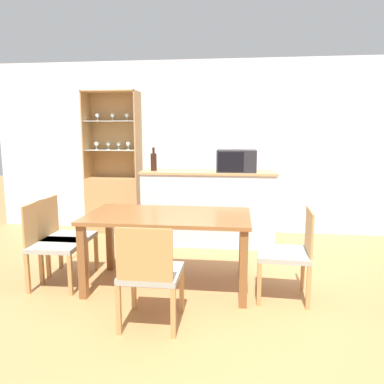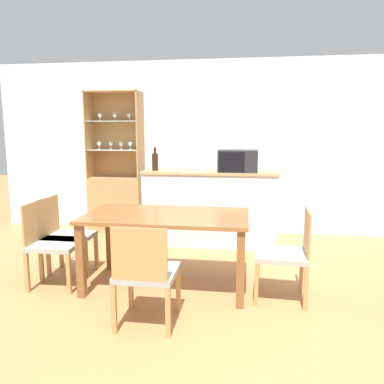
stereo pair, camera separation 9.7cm
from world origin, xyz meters
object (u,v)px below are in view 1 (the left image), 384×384
at_px(dining_chair_head_near, 150,273).
at_px(microwave, 236,161).
at_px(display_cabinet, 115,193).
at_px(dining_chair_side_left_far, 65,236).
at_px(dining_table, 168,224).
at_px(wine_bottle, 154,161).
at_px(dining_chair_side_right_near, 288,253).
at_px(dining_chair_side_left_near, 53,244).

xyz_separation_m(dining_chair_head_near, microwave, (0.64, 2.22, 0.71)).
xyz_separation_m(display_cabinet, dining_chair_side_left_far, (0.07, -1.84, -0.16)).
bearing_deg(dining_table, wine_bottle, 107.81).
distance_m(dining_table, dining_chair_head_near, 0.80).
bearing_deg(dining_table, dining_chair_side_right_near, -6.63).
relative_size(display_cabinet, dining_chair_head_near, 2.51).
distance_m(dining_chair_side_left_far, dining_chair_side_left_near, 0.26).
distance_m(dining_chair_side_right_near, wine_bottle, 2.33).
bearing_deg(dining_chair_side_right_near, dining_chair_side_left_near, 92.90).
relative_size(dining_chair_side_left_far, dining_chair_side_left_near, 1.00).
distance_m(dining_chair_side_left_near, microwave, 2.47).
bearing_deg(dining_chair_head_near, dining_chair_side_left_far, 141.39).
xyz_separation_m(dining_chair_head_near, dining_chair_side_left_far, (-1.13, 0.90, 0.00)).
height_order(microwave, wine_bottle, wine_bottle).
relative_size(dining_chair_side_right_near, wine_bottle, 2.69).
bearing_deg(display_cabinet, dining_chair_head_near, -66.36).
bearing_deg(display_cabinet, dining_chair_side_right_near, -42.10).
relative_size(display_cabinet, dining_table, 1.34).
height_order(dining_table, microwave, microwave).
height_order(dining_chair_side_left_far, wine_bottle, wine_bottle).
bearing_deg(dining_chair_side_left_far, dining_table, 83.43).
bearing_deg(dining_chair_side_left_near, display_cabinet, -179.83).
height_order(dining_chair_head_near, microwave, microwave).
bearing_deg(dining_chair_side_left_near, wine_bottle, 155.15).
bearing_deg(dining_chair_side_left_near, dining_chair_head_near, 58.49).
height_order(display_cabinet, microwave, display_cabinet).
bearing_deg(wine_bottle, dining_table, -72.19).
distance_m(display_cabinet, dining_chair_side_right_near, 3.14).
relative_size(dining_chair_side_right_near, dining_chair_side_left_far, 1.00).
bearing_deg(display_cabinet, microwave, -15.68).
xyz_separation_m(dining_chair_head_near, dining_chair_side_left_near, (-1.13, 0.64, 0.00)).
bearing_deg(wine_bottle, dining_chair_head_near, -78.19).
relative_size(dining_chair_head_near, dining_chair_side_left_near, 1.00).
xyz_separation_m(dining_chair_side_left_far, microwave, (1.76, 1.33, 0.71)).
distance_m(dining_chair_head_near, microwave, 2.42).
height_order(dining_chair_side_right_near, dining_chair_side_left_near, same).
bearing_deg(microwave, wine_bottle, -179.01).
height_order(dining_chair_side_right_near, dining_chair_side_left_far, same).
relative_size(dining_table, dining_chair_side_left_far, 1.88).
distance_m(dining_chair_head_near, dining_chair_side_right_near, 1.29).
bearing_deg(microwave, dining_table, -113.72).
height_order(dining_chair_side_right_near, wine_bottle, wine_bottle).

